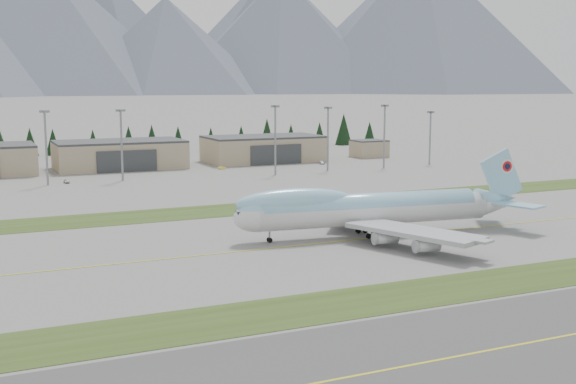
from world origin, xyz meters
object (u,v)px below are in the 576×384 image
boeing_747_freighter (370,208)px  hangar_center (120,154)px  hangar_right (264,149)px  service_vehicle_a (67,183)px  service_vehicle_b (222,169)px  service_vehicle_c (322,164)px

boeing_747_freighter → hangar_center: bearing=106.0°
hangar_right → service_vehicle_a: hangar_right is taller
boeing_747_freighter → hangar_right: bearing=83.1°
service_vehicle_a → hangar_center: bearing=52.1°
hangar_center → hangar_right: (60.00, 0.00, 0.00)m
boeing_747_freighter → hangar_center: 149.32m
hangar_right → service_vehicle_b: (-25.15, -18.93, -5.39)m
hangar_right → boeing_747_freighter: bearing=-103.9°
hangar_center → service_vehicle_b: bearing=-28.5°
hangar_center → service_vehicle_c: bearing=-14.0°
hangar_center → service_vehicle_c: (77.45, -19.31, -5.39)m
boeing_747_freighter → hangar_center: size_ratio=1.43×
hangar_center → service_vehicle_a: hangar_center is taller
service_vehicle_a → service_vehicle_b: 61.64m
hangar_center → service_vehicle_a: size_ratio=12.67×
boeing_747_freighter → service_vehicle_a: size_ratio=18.15×
boeing_747_freighter → hangar_center: boeing_747_freighter is taller
hangar_center → service_vehicle_a: (-24.64, -35.08, -5.39)m
service_vehicle_b → service_vehicle_c: size_ratio=0.73×
hangar_right → service_vehicle_b: hangar_right is taller
service_vehicle_a → service_vehicle_b: bearing=12.4°
boeing_747_freighter → hangar_right: size_ratio=1.43×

